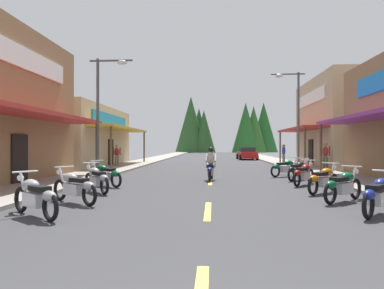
% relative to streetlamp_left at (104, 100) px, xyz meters
% --- Properties ---
extents(ground, '(10.32, 88.39, 0.10)m').
position_rel_streetlamp_left_xyz_m(ground, '(5.22, 14.36, -3.94)').
color(ground, '#38383A').
extents(sidewalk_left, '(2.67, 88.39, 0.12)m').
position_rel_streetlamp_left_xyz_m(sidewalk_left, '(-1.27, 14.36, -3.83)').
color(sidewalk_left, gray).
rests_on(sidewalk_left, ground).
extents(sidewalk_right, '(2.67, 88.39, 0.12)m').
position_rel_streetlamp_left_xyz_m(sidewalk_right, '(11.72, 14.36, -3.83)').
color(sidewalk_right, gray).
rests_on(sidewalk_right, ground).
extents(centerline_dashes, '(0.16, 62.69, 0.01)m').
position_rel_streetlamp_left_xyz_m(centerline_dashes, '(5.22, 16.78, -3.88)').
color(centerline_dashes, '#E0C64C').
rests_on(centerline_dashes, ground).
extents(storefront_left_far, '(10.31, 11.57, 4.58)m').
position_rel_streetlamp_left_xyz_m(storefront_left_far, '(-6.82, 9.31, -1.59)').
color(storefront_left_far, tan).
rests_on(storefront_left_far, ground).
extents(storefront_right_far, '(10.28, 9.66, 6.84)m').
position_rel_streetlamp_left_xyz_m(storefront_right_far, '(17.26, 10.66, -0.47)').
color(storefront_right_far, tan).
rests_on(storefront_right_far, ground).
extents(streetlamp_left, '(2.13, 0.30, 5.92)m').
position_rel_streetlamp_left_xyz_m(streetlamp_left, '(0.00, 0.00, 0.00)').
color(streetlamp_left, '#474C51').
rests_on(streetlamp_left, ground).
extents(streetlamp_right, '(2.13, 0.30, 6.30)m').
position_rel_streetlamp_left_xyz_m(streetlamp_right, '(10.46, 5.53, 0.21)').
color(streetlamp_right, '#474C51').
rests_on(streetlamp_right, ground).
extents(motorcycle_parked_right_0, '(1.50, 1.67, 1.04)m').
position_rel_streetlamp_left_xyz_m(motorcycle_parked_right_0, '(9.29, -7.97, -3.40)').
color(motorcycle_parked_right_0, black).
rests_on(motorcycle_parked_right_0, ground).
extents(motorcycle_parked_right_1, '(1.64, 1.53, 1.04)m').
position_rel_streetlamp_left_xyz_m(motorcycle_parked_right_1, '(9.13, -6.19, -3.40)').
color(motorcycle_parked_right_1, black).
rests_on(motorcycle_parked_right_1, ground).
extents(motorcycle_parked_right_2, '(1.56, 1.61, 1.04)m').
position_rel_streetlamp_left_xyz_m(motorcycle_parked_right_2, '(9.14, -4.44, -3.40)').
color(motorcycle_parked_right_2, black).
rests_on(motorcycle_parked_right_2, ground).
extents(motorcycle_parked_right_3, '(1.32, 1.80, 1.04)m').
position_rel_streetlamp_left_xyz_m(motorcycle_parked_right_3, '(9.08, -2.15, -3.40)').
color(motorcycle_parked_right_3, black).
rests_on(motorcycle_parked_right_3, ground).
extents(motorcycle_parked_right_4, '(1.41, 1.73, 1.04)m').
position_rel_streetlamp_left_xyz_m(motorcycle_parked_right_4, '(9.35, -0.19, -3.40)').
color(motorcycle_parked_right_4, black).
rests_on(motorcycle_parked_right_4, ground).
extents(motorcycle_parked_right_5, '(1.83, 1.28, 1.04)m').
position_rel_streetlamp_left_xyz_m(motorcycle_parked_right_5, '(9.13, 1.58, -3.40)').
color(motorcycle_parked_right_5, black).
rests_on(motorcycle_parked_right_5, ground).
extents(motorcycle_parked_left_0, '(1.77, 1.37, 1.04)m').
position_rel_streetlamp_left_xyz_m(motorcycle_parked_left_0, '(1.26, -8.73, -3.40)').
color(motorcycle_parked_left_0, black).
rests_on(motorcycle_parked_left_0, ground).
extents(motorcycle_parked_left_1, '(1.81, 1.32, 1.04)m').
position_rel_streetlamp_left_xyz_m(motorcycle_parked_left_1, '(1.42, -6.92, -3.40)').
color(motorcycle_parked_left_1, black).
rests_on(motorcycle_parked_left_1, ground).
extents(motorcycle_parked_left_2, '(1.46, 1.70, 1.04)m').
position_rel_streetlamp_left_xyz_m(motorcycle_parked_left_2, '(1.27, -4.71, -3.40)').
color(motorcycle_parked_left_2, black).
rests_on(motorcycle_parked_left_2, ground).
extents(motorcycle_parked_left_3, '(1.79, 1.34, 1.04)m').
position_rel_streetlamp_left_xyz_m(motorcycle_parked_left_3, '(1.02, -3.04, -3.40)').
color(motorcycle_parked_left_3, black).
rests_on(motorcycle_parked_left_3, ground).
extents(rider_cruising_lead, '(0.60, 2.14, 1.57)m').
position_rel_streetlamp_left_xyz_m(rider_cruising_lead, '(5.24, -0.45, -3.23)').
color(rider_cruising_lead, black).
rests_on(rider_cruising_lead, ground).
extents(pedestrian_by_shop, '(0.31, 0.56, 1.73)m').
position_rel_streetlamp_left_xyz_m(pedestrian_by_shop, '(10.97, 10.98, -2.88)').
color(pedestrian_by_shop, '#726659').
rests_on(pedestrian_by_shop, ground).
extents(pedestrian_browsing, '(0.52, 0.39, 1.81)m').
position_rel_streetlamp_left_xyz_m(pedestrian_browsing, '(12.60, 5.95, -2.83)').
color(pedestrian_browsing, '#3F593F').
rests_on(pedestrian_browsing, ground).
extents(pedestrian_waiting, '(0.55, 0.34, 1.67)m').
position_rel_streetlamp_left_xyz_m(pedestrian_waiting, '(-1.87, 8.51, -2.92)').
color(pedestrian_waiting, '#726659').
rests_on(pedestrian_waiting, ground).
extents(parked_car_curbside, '(2.20, 4.37, 1.40)m').
position_rel_streetlamp_left_xyz_m(parked_car_curbside, '(9.18, 22.23, -3.20)').
color(parked_car_curbside, '#B21919').
rests_on(parked_car_curbside, ground).
extents(treeline_backdrop, '(23.23, 9.75, 12.57)m').
position_rel_streetlamp_left_xyz_m(treeline_backdrop, '(8.46, 59.41, 1.57)').
color(treeline_backdrop, '#1F4D23').
rests_on(treeline_backdrop, ground).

